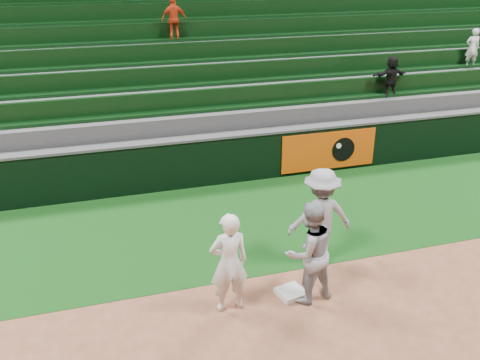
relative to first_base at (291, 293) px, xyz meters
name	(u,v)px	position (x,y,z in m)	size (l,w,h in m)	color
ground	(294,303)	(-0.03, -0.21, -0.05)	(70.00, 70.00, 0.00)	brown
foul_grass	(241,222)	(-0.03, 2.79, -0.04)	(36.00, 4.20, 0.01)	#0C330E
first_base	(291,293)	(0.00, 0.00, 0.00)	(0.43, 0.43, 0.10)	silver
first_baseman	(229,263)	(-1.10, -0.03, 0.81)	(0.63, 0.41, 1.73)	white
baserunner	(309,252)	(0.22, -0.15, 0.84)	(0.86, 0.67, 1.78)	#9799A1
base_coach	(321,216)	(0.90, 0.89, 0.88)	(1.19, 0.68, 1.84)	gray
field_wall	(216,159)	(-0.01, 4.99, 0.58)	(36.00, 0.45, 1.25)	black
stadium_seating	(183,83)	(-0.03, 8.76, 1.65)	(36.00, 5.95, 4.85)	#3A3A3C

